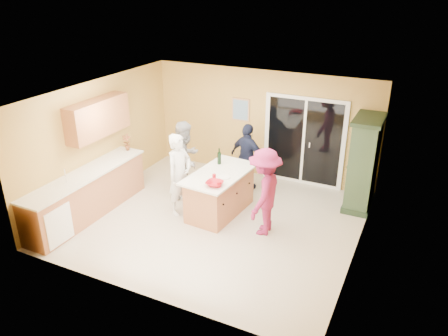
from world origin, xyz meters
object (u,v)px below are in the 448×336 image
at_px(woman_grey, 186,159).
at_px(woman_navy, 247,157).
at_px(woman_magenta, 264,192).
at_px(woman_white, 180,174).
at_px(green_hutch, 363,164).
at_px(kitchen_island, 220,194).

height_order(woman_grey, woman_navy, woman_grey).
relative_size(woman_navy, woman_magenta, 0.92).
bearing_deg(woman_navy, woman_white, 79.29).
bearing_deg(green_hutch, woman_magenta, -128.28).
bearing_deg(woman_navy, kitchen_island, 102.72).
relative_size(woman_white, woman_magenta, 1.01).
xyz_separation_m(woman_grey, woman_magenta, (2.13, -0.76, -0.00)).
height_order(green_hutch, woman_grey, green_hutch).
height_order(woman_grey, woman_magenta, woman_grey).
xyz_separation_m(woman_grey, woman_navy, (1.12, 0.83, -0.07)).
bearing_deg(woman_magenta, woman_white, -92.64).
bearing_deg(woman_grey, kitchen_island, -108.58).
xyz_separation_m(kitchen_island, woman_magenta, (1.08, -0.32, 0.43)).
relative_size(kitchen_island, woman_white, 1.04).
bearing_deg(woman_magenta, kitchen_island, -109.75).
height_order(kitchen_island, woman_navy, woman_navy).
distance_m(kitchen_island, woman_magenta, 1.21).
bearing_deg(woman_navy, woman_grey, 52.46).
height_order(woman_white, woman_magenta, woman_white).
relative_size(kitchen_island, woman_grey, 1.05).
relative_size(woman_grey, woman_magenta, 1.00).
bearing_deg(woman_grey, woman_white, -154.03).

